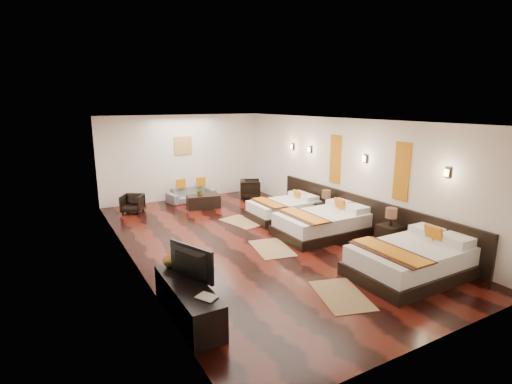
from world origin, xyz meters
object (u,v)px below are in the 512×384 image
tv (187,264)px  nightstand_b (326,211)px  bed_near (413,260)px  bed_mid (324,223)px  armchair_right (250,188)px  table_plant (200,191)px  sofa (191,194)px  figurine (172,258)px  tv_console (188,301)px  armchair_left (133,204)px  nightstand_a (390,234)px  bed_far (285,209)px  book (202,300)px  coffee_table (203,202)px

tv → nightstand_b: bearing=-83.3°
tv → bed_near: bearing=-122.7°
bed_mid → armchair_right: bed_mid is taller
armchair_right → table_plant: 2.07m
bed_mid → table_plant: size_ratio=8.14×
sofa → bed_near: bearing=-87.1°
figurine → tv_console: bearing=-90.0°
sofa → armchair_left: size_ratio=2.64×
nightstand_a → armchair_left: 7.23m
bed_near → bed_mid: 2.63m
bed_far → tv: 5.50m
bed_far → book: 6.00m
bed_far → armchair_right: bed_far is taller
figurine → armchair_right: (4.50, 5.56, -0.40)m
nightstand_b → tv: 5.60m
nightstand_b → figurine: bearing=-157.1°
armchair_left → bed_mid: bearing=-18.6°
nightstand_a → nightstand_b: 2.23m
nightstand_a → nightstand_b: (0.00, 2.23, -0.01)m
nightstand_b → tv_console: 5.69m
nightstand_a → figurine: (-4.94, 0.14, 0.39)m
sofa → tv: bearing=-120.0°
nightstand_a → figurine: nightstand_a is taller
tv_console → tv: 0.56m
bed_mid → coffee_table: 4.15m
bed_mid → figurine: 4.40m
tv → bed_mid: bearing=-88.1°
book → sofa: (2.57, 7.42, -0.33)m
bed_mid → nightstand_a: (0.75, -1.39, 0.03)m
table_plant → book: bearing=-111.3°
bed_near → armchair_right: (0.30, 6.93, 0.00)m
armchair_right → bed_near: bearing=-157.3°
bed_mid → bed_far: bed_mid is taller
nightstand_a → tv: size_ratio=1.00×
nightstand_b → coffee_table: bearing=128.6°
book → nightstand_b: bearing=34.5°
coffee_table → bed_near: bearing=-75.8°
book → sofa: size_ratio=0.17×
sofa → coffee_table: size_ratio=1.58×
bed_mid → nightstand_b: size_ratio=2.56×
coffee_table → tv: bearing=-114.1°
figurine → bed_far: bearing=35.4°
sofa → coffee_table: sofa is taller
book → table_plant: 6.88m
bed_mid → coffee_table: (-1.63, 3.82, -0.10)m
tv_console → bed_far: bearing=41.4°
nightstand_a → figurine: 4.96m
figurine → table_plant: (2.49, 5.11, -0.17)m
bed_far → armchair_left: bearing=144.2°
book → table_plant: table_plant is taller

